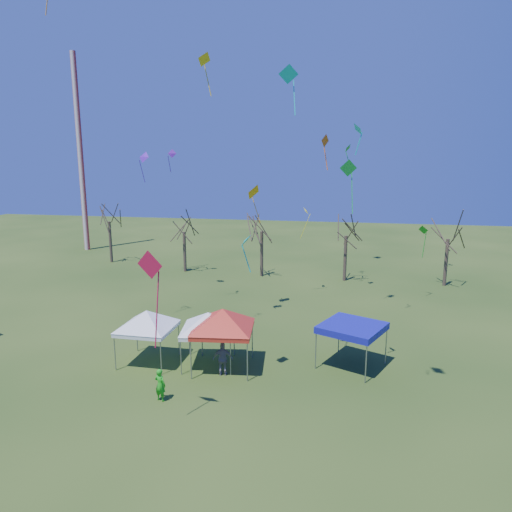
{
  "coord_description": "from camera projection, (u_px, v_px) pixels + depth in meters",
  "views": [
    {
      "loc": [
        6.02,
        -20.55,
        11.44
      ],
      "look_at": [
        1.32,
        3.0,
        6.52
      ],
      "focal_mm": 32.0,
      "sensor_mm": 36.0,
      "label": 1
    }
  ],
  "objects": [
    {
      "name": "ground",
      "position": [
        219.0,
        392.0,
        23.19
      ],
      "size": [
        140.0,
        140.0,
        0.0
      ],
      "primitive_type": "plane",
      "color": "#274315",
      "rests_on": "ground"
    },
    {
      "name": "radio_mast",
      "position": [
        80.0,
        154.0,
        58.72
      ],
      "size": [
        0.7,
        0.7,
        25.0
      ],
      "primitive_type": "cylinder",
      "color": "silver",
      "rests_on": "ground"
    },
    {
      "name": "tree_0",
      "position": [
        108.0,
        207.0,
        52.2
      ],
      "size": [
        3.83,
        3.83,
        8.44
      ],
      "color": "#3D2D21",
      "rests_on": "ground"
    },
    {
      "name": "tree_1",
      "position": [
        184.0,
        218.0,
        47.78
      ],
      "size": [
        3.42,
        3.42,
        7.54
      ],
      "color": "#3D2D21",
      "rests_on": "ground"
    },
    {
      "name": "tree_2",
      "position": [
        262.0,
        215.0,
        45.8
      ],
      "size": [
        3.71,
        3.71,
        8.18
      ],
      "color": "#3D2D21",
      "rests_on": "ground"
    },
    {
      "name": "tree_3",
      "position": [
        347.0,
        219.0,
        43.91
      ],
      "size": [
        3.59,
        3.59,
        7.91
      ],
      "color": "#3D2D21",
      "rests_on": "ground"
    },
    {
      "name": "tree_4",
      "position": [
        449.0,
        222.0,
        42.08
      ],
      "size": [
        3.58,
        3.58,
        7.89
      ],
      "color": "#3D2D21",
      "rests_on": "ground"
    },
    {
      "name": "tent_white_west",
      "position": [
        147.0,
        314.0,
        26.08
      ],
      "size": [
        4.14,
        4.14,
        3.65
      ],
      "rotation": [
        0.0,
        0.0,
        -0.0
      ],
      "color": "gray",
      "rests_on": "ground"
    },
    {
      "name": "tent_white_mid",
      "position": [
        208.0,
        316.0,
        25.81
      ],
      "size": [
        4.05,
        4.05,
        3.63
      ],
      "rotation": [
        0.0,
        0.0,
        0.17
      ],
      "color": "gray",
      "rests_on": "ground"
    },
    {
      "name": "tent_red",
      "position": [
        223.0,
        313.0,
        25.29
      ],
      "size": [
        4.56,
        4.56,
        4.05
      ],
      "rotation": [
        0.0,
        0.0,
        0.12
      ],
      "color": "gray",
      "rests_on": "ground"
    },
    {
      "name": "tent_blue",
      "position": [
        352.0,
        328.0,
        25.69
      ],
      "size": [
        4.21,
        4.21,
        2.5
      ],
      "rotation": [
        0.0,
        0.0,
        -0.42
      ],
      "color": "gray",
      "rests_on": "ground"
    },
    {
      "name": "person_green",
      "position": [
        160.0,
        385.0,
        22.2
      ],
      "size": [
        0.69,
        0.56,
        1.65
      ],
      "primitive_type": "imported",
      "rotation": [
        0.0,
        0.0,
        2.84
      ],
      "color": "green",
      "rests_on": "ground"
    },
    {
      "name": "person_grey",
      "position": [
        223.0,
        359.0,
        24.86
      ],
      "size": [
        1.16,
        0.64,
        1.88
      ],
      "primitive_type": "imported",
      "rotation": [
        0.0,
        0.0,
        3.31
      ],
      "color": "slate",
      "rests_on": "ground"
    },
    {
      "name": "kite_11",
      "position": [
        253.0,
        192.0,
        34.02
      ],
      "size": [
        1.34,
        1.61,
        3.0
      ],
      "rotation": [
        0.0,
        0.0,
        4.3
      ],
      "color": "orange",
      "rests_on": "ground"
    },
    {
      "name": "kite_25",
      "position": [
        358.0,
        130.0,
        21.85
      ],
      "size": [
        0.68,
        0.82,
        1.54
      ],
      "rotation": [
        0.0,
        0.0,
        1.91
      ],
      "color": "#0CAFBA",
      "rests_on": "ground"
    },
    {
      "name": "kite_2",
      "position": [
        144.0,
        157.0,
        43.65
      ],
      "size": [
        1.35,
        1.02,
        2.99
      ],
      "rotation": [
        0.0,
        0.0,
        5.94
      ],
      "color": "#5E1BC0",
      "rests_on": "ground"
    },
    {
      "name": "kite_22",
      "position": [
        306.0,
        212.0,
        39.31
      ],
      "size": [
        0.86,
        0.86,
        2.7
      ],
      "rotation": [
        0.0,
        0.0,
        1.51
      ],
      "color": "yellow",
      "rests_on": "ground"
    },
    {
      "name": "kite_12",
      "position": [
        423.0,
        231.0,
        37.8
      ],
      "size": [
        0.99,
        0.92,
        2.73
      ],
      "rotation": [
        0.0,
        0.0,
        2.48
      ],
      "color": "#16931A",
      "rests_on": "ground"
    },
    {
      "name": "kite_18",
      "position": [
        325.0,
        141.0,
        27.43
      ],
      "size": [
        0.58,
        0.81,
        2.16
      ],
      "rotation": [
        0.0,
        0.0,
        4.2
      ],
      "color": "orange",
      "rests_on": "ground"
    },
    {
      "name": "kite_5",
      "position": [
        151.0,
        266.0,
        18.78
      ],
      "size": [
        1.3,
        0.58,
        4.18
      ],
      "rotation": [
        0.0,
        0.0,
        2.9
      ],
      "color": "red",
      "rests_on": "ground"
    },
    {
      "name": "kite_19",
      "position": [
        348.0,
        149.0,
        37.84
      ],
      "size": [
        0.72,
        0.92,
        2.15
      ],
      "rotation": [
        0.0,
        0.0,
        4.39
      ],
      "color": "#17971F",
      "rests_on": "ground"
    },
    {
      "name": "kite_24",
      "position": [
        204.0,
        60.0,
        27.99
      ],
      "size": [
        1.12,
        1.23,
        2.61
      ],
      "rotation": [
        0.0,
        0.0,
        4.18
      ],
      "color": "gold",
      "rests_on": "ground"
    },
    {
      "name": "kite_17",
      "position": [
        348.0,
        169.0,
        26.1
      ],
      "size": [
        1.06,
        0.63,
        3.13
      ],
      "rotation": [
        0.0,
        0.0,
        3.38
      ],
      "color": "green",
      "rests_on": "ground"
    },
    {
      "name": "kite_27",
      "position": [
        289.0,
        75.0,
        21.93
      ],
      "size": [
        1.1,
        0.83,
        2.4
      ],
      "rotation": [
        0.0,
        0.0,
        3.43
      ],
      "color": "#0CBAB9",
      "rests_on": "ground"
    },
    {
      "name": "kite_13",
      "position": [
        172.0,
        154.0,
        43.95
      ],
      "size": [
        0.87,
        0.64,
        2.25
      ],
      "rotation": [
        0.0,
        0.0,
        0.02
      ],
      "color": "#6318A9",
      "rests_on": "ground"
    },
    {
      "name": "kite_1",
      "position": [
        245.0,
        241.0,
        23.15
      ],
      "size": [
        0.67,
        0.95,
        2.08
      ],
      "rotation": [
        0.0,
        0.0,
        4.69
      ],
      "color": "#0CC0B0",
      "rests_on": "ground"
    }
  ]
}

